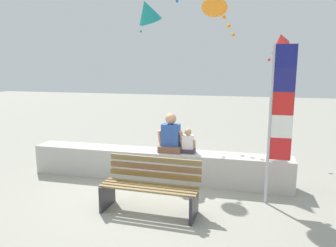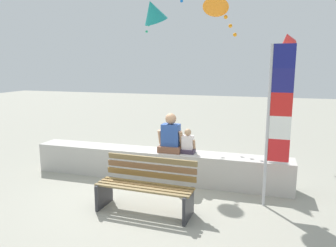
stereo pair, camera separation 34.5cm
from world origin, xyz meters
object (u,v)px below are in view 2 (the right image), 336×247
park_bench (146,187)px  kite_red (288,39)px  person_child (188,144)px  flag_banner (276,114)px  kite_teal (153,11)px  person_adult (171,137)px  kite_orange (217,0)px

park_bench → kite_red: (2.34, 4.41, 2.69)m
person_child → flag_banner: 1.99m
kite_teal → kite_red: bearing=1.6°
park_bench → kite_teal: 5.74m
park_bench → person_adult: bearing=90.3°
person_child → kite_orange: size_ratio=0.46×
person_child → kite_red: kite_red is taller
park_bench → kite_teal: size_ratio=1.50×
person_child → kite_red: 4.19m
kite_teal → kite_orange: kite_teal is taller
park_bench → person_child: bearing=76.6°
person_adult → kite_orange: kite_orange is taller
person_child → kite_orange: kite_orange is taller
person_child → kite_orange: bearing=59.2°
park_bench → kite_red: bearing=62.1°
park_bench → person_adult: 1.59m
park_bench → kite_red: kite_red is taller
kite_orange → kite_red: bearing=54.8°
person_adult → kite_red: (2.34, 2.91, 2.15)m
park_bench → flag_banner: (2.03, 0.79, 1.22)m
kite_teal → kite_orange: size_ratio=1.01×
flag_banner → kite_red: bearing=85.3°
flag_banner → kite_teal: 5.42m
person_adult → flag_banner: 2.27m
kite_orange → kite_red: kite_orange is taller
kite_teal → kite_orange: (2.15, -2.11, -0.18)m
person_adult → flag_banner: flag_banner is taller
kite_red → kite_orange: bearing=-125.2°
flag_banner → kite_orange: bearing=131.6°
flag_banner → kite_orange: 2.85m
kite_red → person_adult: bearing=-128.8°
kite_teal → kite_red: size_ratio=1.33×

